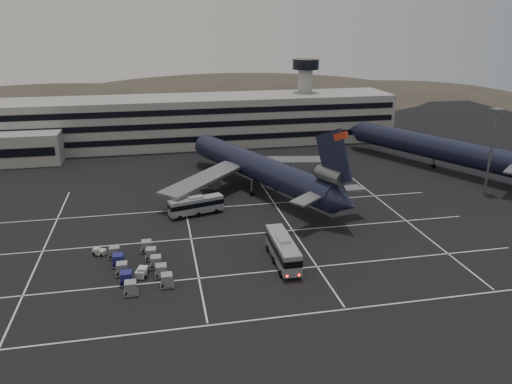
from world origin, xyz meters
TOP-DOWN VIEW (x-y plane):
  - ground at (0.00, 0.00)m, footprint 260.00×260.00m
  - lane_markings at (0.95, 0.72)m, footprint 90.00×55.62m
  - terminal at (-2.95, 71.14)m, footprint 125.00×26.00m
  - hills at (17.99, 170.00)m, footprint 352.00×180.00m
  - lightpole_right at (58.00, 15.00)m, footprint 2.40×2.40m
  - trijet_main at (10.76, 25.97)m, footprint 43.83×55.03m
  - trijet_far at (57.58, 33.65)m, footprint 32.54×53.92m
  - bus_near at (7.18, -7.61)m, footprint 3.16×12.30m
  - bus_far at (-4.11, 14.87)m, footprint 10.83×5.17m
  - tug_a at (-14.11, -7.72)m, footprint 2.10×2.78m
  - tug_b at (-20.74, 0.83)m, footprint 2.33×2.08m
  - uld_cluster at (-14.44, -5.98)m, footprint 10.15×15.62m

SIDE VIEW (x-z plane):
  - hills at x=17.99m, z-range -34.07..9.93m
  - ground at x=0.00m, z-range 0.00..0.00m
  - lane_markings at x=0.95m, z-range 0.00..0.01m
  - tug_b at x=-20.74m, z-range -0.07..1.22m
  - tug_a at x=-14.11m, z-range -0.09..1.50m
  - uld_cluster at x=-14.44m, z-range -0.02..1.85m
  - bus_far at x=-4.11m, z-range 0.18..3.90m
  - bus_near at x=7.18m, z-range 0.20..4.53m
  - trijet_main at x=10.76m, z-range -3.79..14.29m
  - trijet_far at x=57.58m, z-range -3.61..14.47m
  - terminal at x=-2.95m, z-range -5.07..18.93m
  - lightpole_right at x=58.00m, z-range 2.68..20.95m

